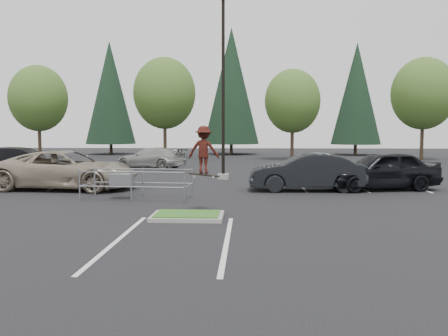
{
  "coord_description": "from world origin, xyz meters",
  "views": [
    {
      "loc": [
        1.84,
        -14.42,
        2.7
      ],
      "look_at": [
        1.06,
        1.5,
        1.45
      ],
      "focal_mm": 38.0,
      "sensor_mm": 36.0,
      "label": 1
    }
  ],
  "objects_px": {
    "conif_a": "(110,93)",
    "conif_c": "(356,94)",
    "car_l_black": "(21,165)",
    "car_l_tan": "(67,170)",
    "cart_corral": "(126,180)",
    "skateboarder": "(204,150)",
    "car_far_silver": "(152,158)",
    "decid_a": "(39,101)",
    "decid_d": "(423,96)",
    "decid_b": "(165,96)",
    "decid_c": "(292,103)",
    "conif_b": "(231,86)",
    "car_r_charc": "(306,172)",
    "car_r_black": "(382,170)",
    "light_pole": "(223,97)"
  },
  "relations": [
    {
      "from": "conif_a",
      "to": "car_r_charc",
      "type": "bearing_deg",
      "value": -60.72
    },
    {
      "from": "decid_c",
      "to": "car_r_black",
      "type": "relative_size",
      "value": 1.59
    },
    {
      "from": "decid_b",
      "to": "conif_a",
      "type": "relative_size",
      "value": 0.74
    },
    {
      "from": "decid_c",
      "to": "car_r_black",
      "type": "bearing_deg",
      "value": -84.86
    },
    {
      "from": "decid_b",
      "to": "car_r_charc",
      "type": "height_order",
      "value": "decid_b"
    },
    {
      "from": "decid_c",
      "to": "car_l_tan",
      "type": "relative_size",
      "value": 1.3
    },
    {
      "from": "conif_b",
      "to": "car_far_silver",
      "type": "xyz_separation_m",
      "value": [
        -5.0,
        -21.19,
        -7.09
      ]
    },
    {
      "from": "decid_c",
      "to": "skateboarder",
      "type": "distance_m",
      "value": 29.54
    },
    {
      "from": "skateboarder",
      "to": "car_l_tan",
      "type": "height_order",
      "value": "skateboarder"
    },
    {
      "from": "car_l_black",
      "to": "light_pole",
      "type": "bearing_deg",
      "value": -83.73
    },
    {
      "from": "decid_a",
      "to": "decid_d",
      "type": "xyz_separation_m",
      "value": [
        36.0,
        0.3,
        0.33
      ]
    },
    {
      "from": "decid_b",
      "to": "car_far_silver",
      "type": "xyz_separation_m",
      "value": [
        1.01,
        -11.22,
        -5.29
      ]
    },
    {
      "from": "car_r_black",
      "to": "conif_b",
      "type": "bearing_deg",
      "value": -178.53
    },
    {
      "from": "car_r_black",
      "to": "decid_d",
      "type": "bearing_deg",
      "value": 144.22
    },
    {
      "from": "decid_a",
      "to": "car_far_silver",
      "type": "relative_size",
      "value": 1.71
    },
    {
      "from": "decid_a",
      "to": "car_l_tan",
      "type": "xyz_separation_m",
      "value": [
        11.51,
        -23.03,
        -4.68
      ]
    },
    {
      "from": "car_l_black",
      "to": "car_r_charc",
      "type": "xyz_separation_m",
      "value": [
        14.5,
        -2.8,
        -0.08
      ]
    },
    {
      "from": "cart_corral",
      "to": "car_r_black",
      "type": "xyz_separation_m",
      "value": [
        10.97,
        3.45,
        0.15
      ]
    },
    {
      "from": "car_l_tan",
      "to": "cart_corral",
      "type": "bearing_deg",
      "value": -125.36
    },
    {
      "from": "conif_a",
      "to": "conif_c",
      "type": "xyz_separation_m",
      "value": [
        28.0,
        -0.5,
        -0.25
      ]
    },
    {
      "from": "light_pole",
      "to": "car_l_tan",
      "type": "relative_size",
      "value": 1.57
    },
    {
      "from": "decid_a",
      "to": "conif_c",
      "type": "relative_size",
      "value": 0.71
    },
    {
      "from": "cart_corral",
      "to": "car_far_silver",
      "type": "xyz_separation_m",
      "value": [
        -2.03,
        15.27,
        0.01
      ]
    },
    {
      "from": "decid_d",
      "to": "decid_a",
      "type": "bearing_deg",
      "value": -179.52
    },
    {
      "from": "decid_c",
      "to": "car_l_black",
      "type": "relative_size",
      "value": 1.31
    },
    {
      "from": "car_far_silver",
      "to": "car_l_tan",
      "type": "bearing_deg",
      "value": 12.85
    },
    {
      "from": "decid_c",
      "to": "car_r_charc",
      "type": "relative_size",
      "value": 1.63
    },
    {
      "from": "decid_d",
      "to": "car_l_tan",
      "type": "height_order",
      "value": "decid_d"
    },
    {
      "from": "car_far_silver",
      "to": "conif_c",
      "type": "bearing_deg",
      "value": 156.54
    },
    {
      "from": "car_l_black",
      "to": "decid_b",
      "type": "bearing_deg",
      "value": -16.44
    },
    {
      "from": "car_far_silver",
      "to": "decid_a",
      "type": "bearing_deg",
      "value": -109.7
    },
    {
      "from": "light_pole",
      "to": "decid_a",
      "type": "height_order",
      "value": "light_pole"
    },
    {
      "from": "conif_c",
      "to": "skateboarder",
      "type": "bearing_deg",
      "value": -109.42
    },
    {
      "from": "conif_c",
      "to": "car_r_charc",
      "type": "distance_m",
      "value": 34.39
    },
    {
      "from": "conif_b",
      "to": "car_l_tan",
      "type": "distance_m",
      "value": 34.83
    },
    {
      "from": "decid_d",
      "to": "car_far_silver",
      "type": "xyz_separation_m",
      "value": [
        -22.99,
        -11.02,
        -5.16
      ]
    },
    {
      "from": "decid_b",
      "to": "skateboarder",
      "type": "distance_m",
      "value": 30.49
    },
    {
      "from": "conif_a",
      "to": "car_l_black",
      "type": "bearing_deg",
      "value": -82.45
    },
    {
      "from": "conif_a",
      "to": "skateboarder",
      "type": "relative_size",
      "value": 7.69
    },
    {
      "from": "conif_a",
      "to": "conif_c",
      "type": "bearing_deg",
      "value": -1.02
    },
    {
      "from": "decid_c",
      "to": "car_l_tan",
      "type": "xyz_separation_m",
      "value": [
        -12.49,
        -22.83,
        -4.36
      ]
    },
    {
      "from": "conif_a",
      "to": "car_l_black",
      "type": "height_order",
      "value": "conif_a"
    },
    {
      "from": "conif_a",
      "to": "cart_corral",
      "type": "distance_m",
      "value": 38.14
    },
    {
      "from": "decid_d",
      "to": "conif_c",
      "type": "distance_m",
      "value": 10.04
    },
    {
      "from": "car_l_black",
      "to": "car_far_silver",
      "type": "xyz_separation_m",
      "value": [
        5.0,
        9.51,
        -0.17
      ]
    },
    {
      "from": "conif_b",
      "to": "cart_corral",
      "type": "bearing_deg",
      "value": -94.66
    },
    {
      "from": "light_pole",
      "to": "car_l_black",
      "type": "xyz_separation_m",
      "value": [
        -10.5,
        -2.2,
        -3.63
      ]
    },
    {
      "from": "decid_a",
      "to": "car_r_charc",
      "type": "height_order",
      "value": "decid_a"
    },
    {
      "from": "conif_a",
      "to": "car_far_silver",
      "type": "relative_size",
      "value": 2.5
    },
    {
      "from": "decid_a",
      "to": "conif_b",
      "type": "distance_m",
      "value": 20.95
    }
  ]
}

